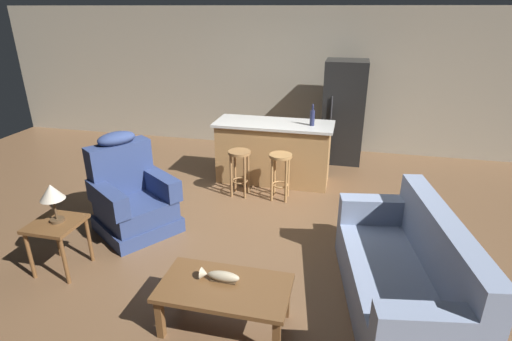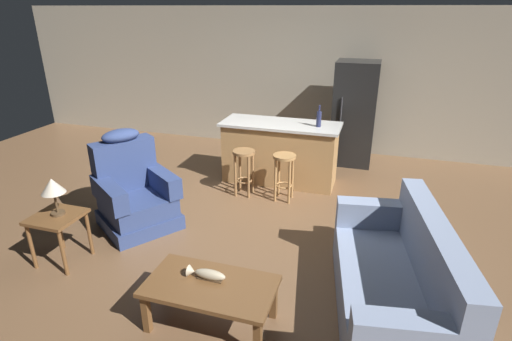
% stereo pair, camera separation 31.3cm
% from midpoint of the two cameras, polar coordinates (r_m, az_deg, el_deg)
% --- Properties ---
extents(ground_plane, '(12.00, 12.00, 0.00)m').
position_cam_midpoint_polar(ground_plane, '(5.23, 1.43, -7.18)').
color(ground_plane, brown).
extents(back_wall, '(12.00, 0.05, 2.60)m').
position_cam_midpoint_polar(back_wall, '(7.71, 8.07, 12.61)').
color(back_wall, '#A89E89').
rests_on(back_wall, ground_plane).
extents(coffee_table, '(1.10, 0.60, 0.42)m').
position_cam_midpoint_polar(coffee_table, '(3.52, -3.89, -16.66)').
color(coffee_table, brown).
rests_on(coffee_table, ground_plane).
extents(fish_figurine, '(0.34, 0.10, 0.10)m').
position_cam_midpoint_polar(fish_figurine, '(3.52, -4.50, -14.60)').
color(fish_figurine, '#4C3823').
rests_on(fish_figurine, coffee_table).
extents(couch, '(1.15, 2.01, 0.94)m').
position_cam_midpoint_polar(couch, '(3.87, 21.72, -14.72)').
color(couch, '#8493B2').
rests_on(couch, ground_plane).
extents(recliner_near_lamp, '(1.17, 1.17, 1.20)m').
position_cam_midpoint_polar(recliner_near_lamp, '(5.15, -15.37, -3.19)').
color(recliner_near_lamp, navy).
rests_on(recliner_near_lamp, ground_plane).
extents(end_table, '(0.48, 0.48, 0.56)m').
position_cam_midpoint_polar(end_table, '(4.65, -24.76, -6.93)').
color(end_table, brown).
rests_on(end_table, ground_plane).
extents(table_lamp, '(0.24, 0.24, 0.41)m').
position_cam_midpoint_polar(table_lamp, '(4.49, -25.29, -2.26)').
color(table_lamp, '#4C3823').
rests_on(table_lamp, end_table).
extents(kitchen_island, '(1.80, 0.70, 0.95)m').
position_cam_midpoint_polar(kitchen_island, '(6.22, 4.89, 2.57)').
color(kitchen_island, '#AD7F4C').
rests_on(kitchen_island, ground_plane).
extents(bar_stool_left, '(0.32, 0.32, 0.68)m').
position_cam_midpoint_polar(bar_stool_left, '(5.74, -0.17, 0.87)').
color(bar_stool_left, olive).
rests_on(bar_stool_left, ground_plane).
extents(bar_stool_right, '(0.32, 0.32, 0.68)m').
position_cam_midpoint_polar(bar_stool_right, '(5.61, 5.65, 0.21)').
color(bar_stool_right, '#A87A47').
rests_on(bar_stool_right, ground_plane).
extents(refrigerator, '(0.70, 0.69, 1.76)m').
position_cam_midpoint_polar(refrigerator, '(7.14, 15.08, 7.84)').
color(refrigerator, black).
rests_on(refrigerator, ground_plane).
extents(bottle_tall_green, '(0.07, 0.07, 0.32)m').
position_cam_midpoint_polar(bottle_tall_green, '(5.94, 10.48, 7.30)').
color(bottle_tall_green, '#23284C').
rests_on(bottle_tall_green, kitchen_island).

